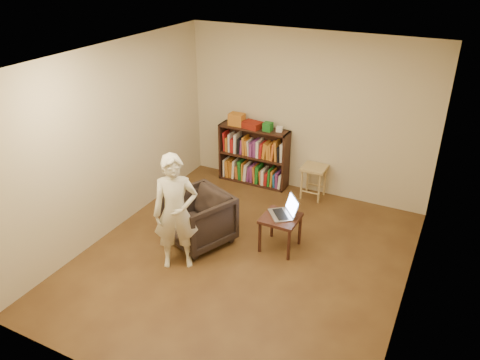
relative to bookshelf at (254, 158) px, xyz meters
The scene contains 15 objects.
floor 2.30m from the bookshelf, 68.38° to the right, with size 4.50×4.50×0.00m, color #462B16.
ceiling 3.12m from the bookshelf, 68.38° to the right, with size 4.50×4.50×0.00m, color white.
wall_back 1.21m from the bookshelf, 10.64° to the left, with size 4.00×4.00×0.00m, color beige.
wall_left 2.55m from the bookshelf, 119.19° to the right, with size 4.50×4.50×0.00m, color beige.
wall_right 3.62m from the bookshelf, 36.50° to the right, with size 4.50×4.50×0.00m, color beige.
bookshelf is the anchor object (origin of this frame).
box_yellow 0.73m from the bookshelf, behind, with size 0.25×0.18×0.20m, color #C37222.
red_cloth 0.61m from the bookshelf, 131.10° to the right, with size 0.31×0.22×0.10m, color maroon.
box_green 0.68m from the bookshelf, ahead, with size 0.14×0.14×0.14m, color #1C6A21.
box_white 0.74m from the bookshelf, ahead, with size 0.10×0.10×0.08m, color silver.
stool 1.09m from the bookshelf, ahead, with size 0.37×0.37×0.54m.
armchair 2.00m from the bookshelf, 87.03° to the right, with size 0.78×0.80×0.73m, color #2B231D.
side_table 2.00m from the bookshelf, 54.66° to the right, with size 0.48×0.48×0.49m.
laptop 1.96m from the bookshelf, 52.82° to the right, with size 0.48×0.48×0.26m.
person 2.57m from the bookshelf, 87.05° to the right, with size 0.56×0.37×1.53m, color beige.
Camera 1 is at (2.22, -4.49, 3.70)m, focal length 35.00 mm.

